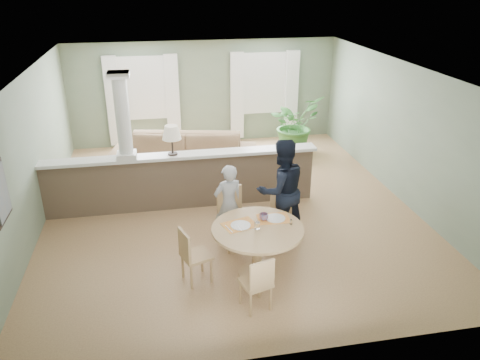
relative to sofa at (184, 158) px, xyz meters
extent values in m
plane|color=tan|center=(0.76, -1.64, -0.47)|extent=(8.00, 8.00, 0.00)
cube|color=gray|center=(0.76, 2.36, 0.88)|extent=(7.00, 0.02, 2.70)
cube|color=gray|center=(-2.74, -1.64, 0.88)|extent=(0.02, 8.00, 2.70)
cube|color=gray|center=(4.26, -1.64, 0.88)|extent=(0.02, 8.00, 2.70)
cube|color=gray|center=(0.76, -5.64, 0.88)|extent=(7.00, 0.02, 2.70)
cube|color=white|center=(0.76, -1.64, 2.23)|extent=(7.00, 8.00, 0.02)
cube|color=white|center=(-0.84, 2.33, 1.08)|extent=(1.10, 0.02, 1.50)
cube|color=white|center=(-0.84, 2.31, 1.08)|extent=(1.22, 0.04, 1.62)
cube|color=white|center=(2.36, 2.33, 1.08)|extent=(1.10, 0.02, 1.50)
cube|color=white|center=(2.36, 2.31, 1.08)|extent=(1.22, 0.04, 1.62)
cube|color=white|center=(-1.59, 2.24, 0.78)|extent=(0.35, 0.10, 2.30)
cube|color=white|center=(-0.09, 2.24, 0.78)|extent=(0.35, 0.10, 2.30)
cube|color=white|center=(1.61, 2.24, 0.78)|extent=(0.35, 0.10, 2.30)
cube|color=white|center=(3.11, 2.24, 0.78)|extent=(0.35, 0.10, 2.30)
cube|color=#6B665A|center=(-2.69, -3.64, 1.08)|extent=(0.02, 0.52, 0.72)
cube|color=brown|center=(-0.14, -1.44, 0.05)|extent=(5.20, 0.22, 1.05)
cube|color=white|center=(-0.14, -1.44, 0.61)|extent=(5.32, 0.36, 0.06)
cube|color=white|center=(-1.14, -1.44, 0.69)|extent=(0.36, 0.36, 0.10)
cylinder|color=white|center=(-1.14, -1.44, 1.43)|extent=(0.26, 0.26, 1.39)
cube|color=white|center=(-1.14, -1.44, 2.18)|extent=(0.38, 0.38, 0.10)
cylinder|color=black|center=(-0.29, -1.44, 0.65)|extent=(0.18, 0.18, 0.03)
cylinder|color=black|center=(-0.29, -1.44, 0.81)|extent=(0.03, 0.03, 0.28)
cone|color=#F4E6CA|center=(-0.29, -1.44, 1.08)|extent=(0.36, 0.36, 0.26)
imported|color=#956C51|center=(0.00, 0.00, 0.00)|extent=(3.42, 1.92, 0.94)
imported|color=#336D2B|center=(2.91, 1.18, 0.26)|extent=(1.71, 1.66, 1.46)
cylinder|color=tan|center=(0.80, -3.96, -0.45)|extent=(0.57, 0.57, 0.04)
cylinder|color=tan|center=(0.80, -3.96, -0.06)|extent=(0.15, 0.15, 0.74)
cylinder|color=tan|center=(0.80, -3.96, 0.34)|extent=(1.37, 1.37, 0.04)
cube|color=#D75430|center=(0.55, -3.83, 0.36)|extent=(0.57, 0.48, 0.01)
cube|color=#D75430|center=(1.10, -3.73, 0.36)|extent=(0.50, 0.38, 0.01)
cylinder|color=silver|center=(0.56, -3.87, 0.37)|extent=(0.30, 0.30, 0.01)
cylinder|color=silver|center=(1.13, -3.75, 0.37)|extent=(0.30, 0.30, 0.01)
cylinder|color=white|center=(0.79, -3.99, 0.41)|extent=(0.08, 0.08, 0.10)
cube|color=silver|center=(0.51, -3.94, 0.38)|extent=(0.07, 0.19, 0.00)
cube|color=silver|center=(0.38, -3.93, 0.37)|extent=(0.08, 0.24, 0.00)
cylinder|color=white|center=(1.31, -3.94, 0.39)|extent=(0.04, 0.04, 0.07)
cylinder|color=silver|center=(1.31, -3.94, 0.43)|extent=(0.04, 0.04, 0.01)
imported|color=#2671B3|center=(0.94, -3.75, 0.41)|extent=(0.17, 0.17, 0.11)
cube|color=tan|center=(0.60, -3.07, 0.02)|extent=(0.55, 0.55, 0.05)
cylinder|color=tan|center=(0.47, -3.30, -0.23)|extent=(0.04, 0.04, 0.47)
cylinder|color=tan|center=(0.83, -3.21, -0.23)|extent=(0.04, 0.04, 0.47)
cylinder|color=tan|center=(0.38, -2.93, -0.23)|extent=(0.04, 0.04, 0.47)
cylinder|color=tan|center=(0.74, -2.85, -0.23)|extent=(0.04, 0.04, 0.47)
cube|color=tan|center=(0.56, -2.87, 0.30)|extent=(0.44, 0.14, 0.50)
cube|color=tan|center=(1.33, -3.21, -0.05)|extent=(0.52, 0.52, 0.05)
cylinder|color=tan|center=(1.12, -3.28, -0.27)|extent=(0.04, 0.04, 0.40)
cylinder|color=tan|center=(1.40, -3.42, -0.27)|extent=(0.04, 0.04, 0.40)
cylinder|color=tan|center=(1.26, -3.00, -0.27)|extent=(0.04, 0.04, 0.40)
cylinder|color=tan|center=(1.54, -3.14, -0.27)|extent=(0.04, 0.04, 0.40)
cube|color=tan|center=(1.41, -3.05, 0.18)|extent=(0.35, 0.20, 0.43)
cube|color=tan|center=(0.61, -4.70, -0.06)|extent=(0.47, 0.47, 0.05)
cylinder|color=tan|center=(0.72, -4.51, -0.27)|extent=(0.04, 0.04, 0.39)
cylinder|color=tan|center=(0.42, -4.60, -0.27)|extent=(0.04, 0.04, 0.39)
cylinder|color=tan|center=(0.80, -4.81, -0.27)|extent=(0.04, 0.04, 0.39)
cylinder|color=tan|center=(0.51, -4.89, -0.27)|extent=(0.04, 0.04, 0.39)
cube|color=tan|center=(0.66, -4.87, 0.17)|extent=(0.36, 0.14, 0.42)
cube|color=tan|center=(-0.12, -3.93, -0.04)|extent=(0.51, 0.51, 0.05)
cylinder|color=tan|center=(0.09, -4.03, -0.27)|extent=(0.04, 0.04, 0.41)
cylinder|color=tan|center=(-0.02, -3.72, -0.27)|extent=(0.04, 0.04, 0.41)
cylinder|color=tan|center=(-0.22, -4.14, -0.27)|extent=(0.04, 0.04, 0.41)
cylinder|color=tan|center=(-0.32, -3.83, -0.27)|extent=(0.04, 0.04, 0.41)
cube|color=tan|center=(-0.29, -3.99, 0.20)|extent=(0.16, 0.37, 0.44)
imported|color=#A1A2A6|center=(0.54, -2.89, 0.23)|extent=(0.58, 0.45, 1.41)
imported|color=black|center=(1.44, -2.93, 0.43)|extent=(1.00, 0.85, 1.81)
camera|label=1|loc=(-0.55, -9.82, 3.81)|focal=35.00mm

